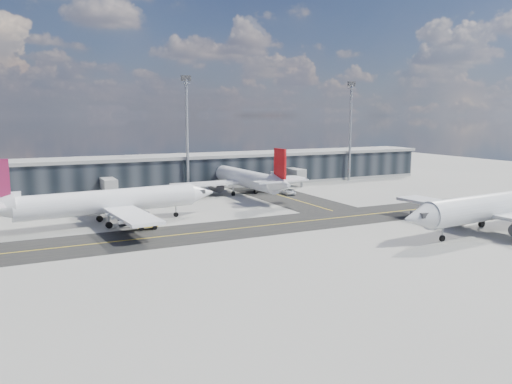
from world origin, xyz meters
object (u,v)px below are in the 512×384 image
(baggage_tug, at_px, (149,223))
(airliner_af, at_px, (106,202))
(airliner_redtail, at_px, (244,178))
(service_van, at_px, (288,192))
(airliner_near, at_px, (499,206))

(baggage_tug, bearing_deg, airliner_af, -135.79)
(airliner_af, relative_size, airliner_redtail, 1.02)
(airliner_af, height_order, service_van, airliner_af)
(baggage_tug, relative_size, service_van, 0.67)
(airliner_af, bearing_deg, baggage_tug, 35.68)
(airliner_redtail, xyz_separation_m, baggage_tug, (-30.10, -27.12, -2.98))
(airliner_near, bearing_deg, airliner_af, 55.27)
(baggage_tug, bearing_deg, airliner_near, 65.59)
(airliner_af, distance_m, baggage_tug, 9.49)
(airliner_near, bearing_deg, service_van, 9.09)
(airliner_af, height_order, airliner_near, airliner_near)
(airliner_redtail, xyz_separation_m, service_van, (9.89, -4.56, -3.32))
(airliner_af, height_order, baggage_tug, airliner_af)
(airliner_near, relative_size, service_van, 8.50)
(airliner_af, bearing_deg, service_van, 103.40)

